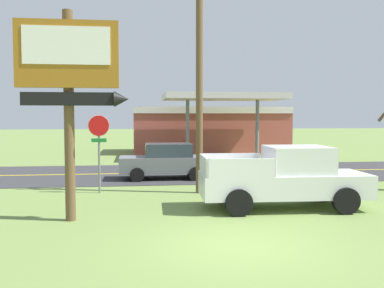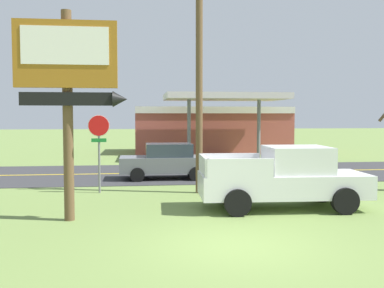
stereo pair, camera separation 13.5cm
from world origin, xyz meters
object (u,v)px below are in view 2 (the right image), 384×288
at_px(stop_sign, 99,140).
at_px(pickup_white_parked_on_lawn, 285,178).
at_px(gas_station, 211,128).
at_px(car_grey_near_lane, 167,161).
at_px(motel_sign, 69,78).
at_px(utility_pole, 199,67).

bearing_deg(stop_sign, pickup_white_parked_on_lawn, -30.87).
relative_size(gas_station, pickup_white_parked_on_lawn, 2.28).
height_order(pickup_white_parked_on_lawn, car_grey_near_lane, pickup_white_parked_on_lawn).
distance_m(motel_sign, gas_station, 24.31).
distance_m(motel_sign, utility_pole, 5.92).
distance_m(stop_sign, gas_station, 19.79).
relative_size(stop_sign, utility_pole, 0.33).
bearing_deg(stop_sign, car_grey_near_lane, 51.67).
bearing_deg(motel_sign, pickup_white_parked_on_lawn, 8.56).
relative_size(motel_sign, stop_sign, 1.96).
relative_size(utility_pole, car_grey_near_lane, 2.12).
xyz_separation_m(utility_pole, gas_station, (3.50, 18.83, -2.78)).
height_order(motel_sign, gas_station, motel_sign).
xyz_separation_m(motel_sign, stop_sign, (0.38, 4.58, -1.91)).
relative_size(stop_sign, car_grey_near_lane, 0.70).
bearing_deg(utility_pole, pickup_white_parked_on_lawn, -54.42).
height_order(motel_sign, car_grey_near_lane, motel_sign).
relative_size(utility_pole, pickup_white_parked_on_lawn, 1.69).
height_order(stop_sign, utility_pole, utility_pole).
relative_size(motel_sign, gas_station, 0.48).
relative_size(pickup_white_parked_on_lawn, car_grey_near_lane, 1.26).
distance_m(pickup_white_parked_on_lawn, car_grey_near_lane, 7.83).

